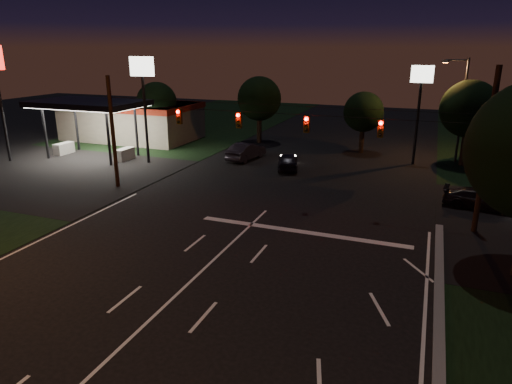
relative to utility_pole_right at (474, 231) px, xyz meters
The scene contains 17 objects.
ground 19.21m from the utility_pole_right, 128.66° to the right, with size 140.00×140.00×0.00m, color black.
cross_street_left 32.02m from the utility_pole_right, behind, with size 20.00×16.00×0.02m, color black.
stop_bar 9.66m from the utility_pole_right, 158.75° to the right, with size 12.00×0.50×0.01m, color silver.
utility_pole_right is the anchor object (origin of this frame).
utility_pole_left 24.00m from the utility_pole_right, behind, with size 0.28×0.28×8.00m, color black.
signal_span 13.20m from the utility_pole_right, behind, with size 24.00×0.40×1.56m.
gas_station 37.27m from the utility_pole_right, 155.56° to the left, with size 14.20×16.10×5.25m.
pole_sign_left_near 27.82m from the utility_pole_right, 164.93° to the left, with size 2.20×0.30×9.10m.
pole_sign_right 16.73m from the utility_pole_right, 104.93° to the left, with size 1.80×0.30×8.40m.
street_light_right_far 17.81m from the utility_pole_right, 92.57° to the left, with size 2.20×0.35×9.00m.
tree_far_a 33.84m from the utility_pole_right, 153.24° to the left, with size 4.20×4.20×6.42m.
tree_far_b 28.04m from the utility_pole_right, 136.25° to the left, with size 4.60×4.60×6.98m.
tree_far_c 20.58m from the utility_pole_right, 116.39° to the left, with size 3.80×3.80×5.86m.
tree_far_d 16.84m from the utility_pole_right, 89.92° to the left, with size 4.80×4.80×7.30m.
car_oncoming_a 16.63m from the utility_pole_right, 145.93° to the left, with size 1.65×4.09×1.40m, color black.
car_oncoming_b 21.59m from the utility_pole_right, 148.42° to the left, with size 1.63×4.68×1.54m, color black.
car_cross 4.30m from the utility_pole_right, 82.95° to the left, with size 1.77×4.36×1.26m, color black.
Camera 1 is at (9.11, -11.42, 9.84)m, focal length 32.00 mm.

